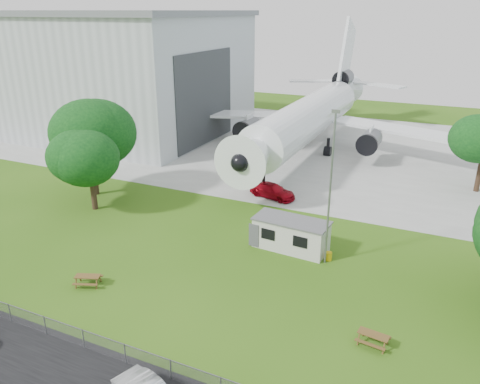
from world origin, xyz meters
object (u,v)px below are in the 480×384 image
at_px(picnic_west, 89,285).
at_px(airliner, 312,114).
at_px(hangar, 101,70).
at_px(picnic_east, 372,344).
at_px(site_cabin, 291,234).

bearing_deg(picnic_west, airliner, 62.41).
bearing_deg(hangar, picnic_east, -36.60).
xyz_separation_m(hangar, site_cabin, (42.96, -28.70, -8.09)).
bearing_deg(hangar, site_cabin, -33.75).
bearing_deg(picnic_east, site_cabin, 138.89).
bearing_deg(hangar, airliner, -0.22).
xyz_separation_m(picnic_west, picnic_east, (19.83, 2.01, 0.00)).
distance_m(picnic_west, picnic_east, 19.93).
distance_m(airliner, picnic_west, 40.56).
xyz_separation_m(site_cabin, picnic_east, (8.36, -9.40, -1.31)).
bearing_deg(picnic_east, hangar, 150.67).
height_order(airliner, picnic_west, airliner).
height_order(hangar, airliner, hangar).
bearing_deg(site_cabin, picnic_east, -48.37).
xyz_separation_m(site_cabin, picnic_west, (-11.48, -11.41, -1.31)).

